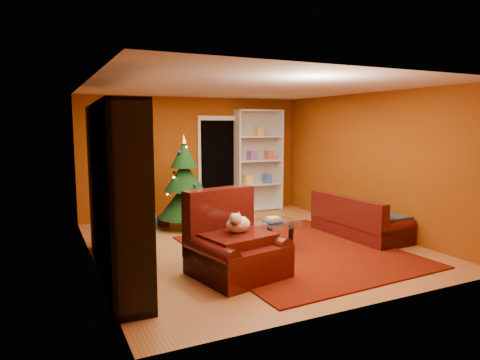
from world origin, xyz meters
name	(u,v)px	position (x,y,z in m)	size (l,w,h in m)	color
floor	(250,246)	(0.00, 0.00, -0.03)	(5.00, 5.50, 0.05)	#AA6632
ceiling	(251,86)	(0.00, 0.00, 2.62)	(5.00, 5.50, 0.05)	silver
wall_back	(194,156)	(0.00, 2.77, 1.30)	(5.00, 0.05, 2.60)	#8B3E0A
wall_left	(89,176)	(-2.52, 0.00, 1.30)	(0.05, 5.50, 2.60)	#8B3E0A
wall_right	(369,162)	(2.52, 0.00, 1.30)	(0.05, 5.50, 2.60)	#8B3E0A
doorway	(220,167)	(0.60, 2.73, 1.05)	(1.06, 0.60, 2.16)	black
rug	(297,251)	(0.50, -0.67, 0.01)	(2.95, 3.44, 0.02)	#621204
media_unit	(114,191)	(-2.27, -0.54, 1.14)	(0.46, 2.98, 2.28)	black
christmas_tree	(184,183)	(-0.64, 1.55, 0.89)	(1.03, 1.03, 1.83)	black
gift_box_teal	(148,221)	(-1.29, 1.89, 0.15)	(0.29, 0.29, 0.29)	#1C7273
gift_box_green	(202,221)	(-0.30, 1.49, 0.12)	(0.23, 0.23, 0.23)	#265824
gift_box_red	(162,220)	(-0.99, 1.96, 0.11)	(0.22, 0.22, 0.22)	maroon
white_bookshelf	(259,161)	(1.51, 2.57, 1.17)	(1.11, 0.40, 2.41)	white
armchair	(238,242)	(-0.83, -1.26, 0.46)	(1.17, 1.17, 0.92)	#3B0B08
dog	(238,225)	(-0.79, -1.20, 0.68)	(0.40, 0.30, 0.30)	beige
sofa	(360,215)	(2.02, -0.38, 0.38)	(1.79, 0.80, 0.77)	#3B0B08
coffee_table	(277,234)	(0.31, -0.35, 0.22)	(0.84, 0.84, 0.53)	gray
acrylic_chair	(192,209)	(-0.53, 1.41, 0.41)	(0.42, 0.46, 0.82)	#66605B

